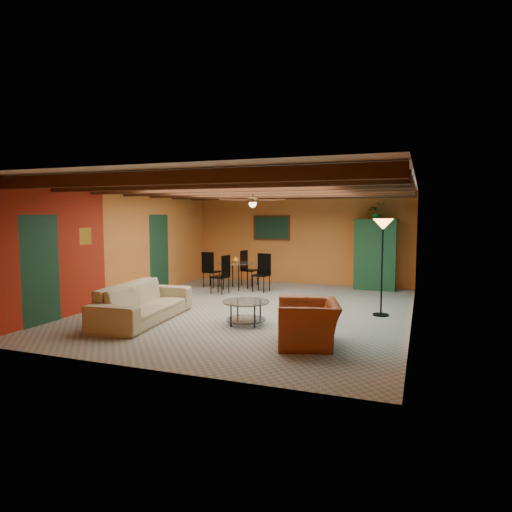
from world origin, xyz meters
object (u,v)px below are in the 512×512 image
at_px(dining_table, 236,271).
at_px(armoire, 375,255).
at_px(floor_lamp, 382,267).
at_px(potted_plant, 377,212).
at_px(armchair, 308,323).
at_px(sofa, 143,302).
at_px(coffee_table, 246,313).
at_px(vase, 235,249).

bearing_deg(dining_table, armoire, 21.19).
height_order(floor_lamp, potted_plant, potted_plant).
bearing_deg(dining_table, potted_plant, 21.19).
bearing_deg(armchair, sofa, -114.78).
bearing_deg(floor_lamp, sofa, -154.36).
bearing_deg(sofa, dining_table, -9.23).
relative_size(armoire, floor_lamp, 0.94).
xyz_separation_m(armchair, armoire, (0.45, 5.84, 0.59)).
xyz_separation_m(armchair, coffee_table, (-1.40, 0.87, -0.12)).
distance_m(dining_table, floor_lamp, 4.50).
distance_m(sofa, coffee_table, 2.03).
relative_size(coffee_table, dining_table, 0.45).
bearing_deg(armchair, armoire, 158.74).
bearing_deg(floor_lamp, armoire, 97.73).
distance_m(dining_table, armoire, 3.87).
xyz_separation_m(coffee_table, vase, (-1.73, 3.59, 0.88)).
distance_m(sofa, dining_table, 3.99).
xyz_separation_m(armchair, vase, (-3.13, 4.45, 0.76)).
xyz_separation_m(coffee_table, floor_lamp, (2.30, 1.66, 0.76)).
xyz_separation_m(dining_table, potted_plant, (3.58, 1.39, 1.61)).
distance_m(floor_lamp, vase, 4.47).
height_order(potted_plant, vase, potted_plant).
height_order(sofa, potted_plant, potted_plant).
distance_m(sofa, vase, 4.06).
height_order(dining_table, potted_plant, potted_plant).
height_order(armchair, vase, vase).
relative_size(coffee_table, vase, 4.94).
bearing_deg(vase, potted_plant, 21.19).
height_order(dining_table, vase, vase).
bearing_deg(floor_lamp, coffee_table, -144.18).
relative_size(armoire, vase, 10.42).
relative_size(sofa, potted_plant, 4.94).
bearing_deg(vase, armchair, -54.86).
distance_m(armoire, potted_plant, 1.19).
bearing_deg(sofa, armoire, -41.16).
relative_size(coffee_table, potted_plant, 1.76).
height_order(dining_table, armoire, armoire).
bearing_deg(coffee_table, armchair, -31.70).
height_order(armchair, potted_plant, potted_plant).
xyz_separation_m(floor_lamp, potted_plant, (-0.45, 3.32, 1.13)).
xyz_separation_m(dining_table, floor_lamp, (4.03, -1.93, 0.48)).
relative_size(dining_table, potted_plant, 3.91).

